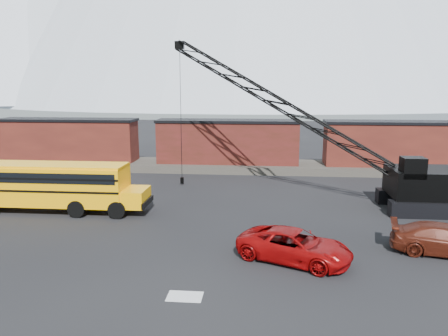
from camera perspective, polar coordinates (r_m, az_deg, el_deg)
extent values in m
plane|color=black|center=(21.70, -4.52, -11.50)|extent=(160.00, 160.00, 0.00)
cube|color=silver|center=(359.78, 4.87, 11.52)|extent=(800.00, 80.00, 24.00)
cube|color=#4D473F|center=(42.63, 0.50, 0.25)|extent=(120.00, 5.00, 0.70)
cube|color=#401712|center=(46.42, -19.62, 3.43)|extent=(13.50, 2.90, 4.00)
cube|color=black|center=(46.22, -19.79, 5.95)|extent=(13.70, 3.10, 0.25)
cube|color=black|center=(48.56, -24.00, 1.40)|extent=(2.20, 2.40, 0.60)
cube|color=black|center=(45.06, -14.63, 1.31)|extent=(2.20, 2.40, 0.60)
cube|color=#581A18|center=(42.26, 0.50, 3.38)|extent=(13.50, 2.90, 4.00)
cube|color=black|center=(42.04, 0.51, 6.15)|extent=(13.70, 3.10, 0.25)
cube|color=black|center=(43.07, -5.08, 1.20)|extent=(2.20, 2.40, 0.60)
cube|color=black|center=(42.38, 6.17, 1.02)|extent=(2.20, 2.40, 0.60)
cube|color=#401712|center=(43.92, 21.81, 2.89)|extent=(13.50, 2.90, 4.00)
cube|color=black|center=(43.71, 22.01, 5.55)|extent=(13.70, 3.10, 0.25)
cube|color=black|center=(43.17, 16.30, 0.82)|extent=(2.20, 2.40, 0.60)
cube|color=black|center=(45.53, 26.73, 0.59)|extent=(2.20, 2.40, 0.60)
cube|color=silver|center=(18.04, -5.14, -16.37)|extent=(1.40, 0.90, 0.02)
cube|color=#FFAA05|center=(30.63, -21.75, -2.04)|extent=(10.00, 2.50, 2.50)
cube|color=#FFAA05|center=(28.70, -11.62, -3.75)|extent=(1.60, 2.30, 1.10)
cube|color=#FFAA05|center=(30.38, -21.92, 0.35)|extent=(10.00, 2.30, 0.18)
cube|color=black|center=(29.40, -22.95, -1.25)|extent=(9.60, 0.05, 0.65)
cube|color=black|center=(31.59, -20.81, -0.30)|extent=(9.60, 0.05, 0.65)
cube|color=black|center=(28.54, -9.96, -4.39)|extent=(0.15, 2.45, 0.35)
cylinder|color=black|center=(33.63, -26.20, -3.47)|extent=(1.10, 0.35, 1.10)
cylinder|color=black|center=(28.98, -18.71, -5.10)|extent=(1.10, 0.35, 1.10)
cylinder|color=black|center=(31.01, -17.00, -3.95)|extent=(1.10, 0.35, 1.10)
cylinder|color=black|center=(28.03, -13.82, -5.36)|extent=(1.10, 0.35, 1.10)
cylinder|color=black|center=(30.13, -12.40, -4.16)|extent=(1.10, 0.35, 1.10)
imported|color=#910707|center=(21.19, 9.21, -10.00)|extent=(5.94, 4.48, 1.50)
imported|color=#4B180D|center=(24.28, 26.97, -8.35)|extent=(5.49, 3.20, 1.49)
cube|color=black|center=(30.49, 25.79, -4.94)|extent=(5.50, 1.00, 1.00)
cube|color=black|center=(33.40, 23.92, -3.46)|extent=(5.50, 1.00, 1.00)
cube|color=black|center=(31.62, 25.01, -1.71)|extent=(4.80, 3.60, 1.80)
cube|color=black|center=(29.83, 23.43, 0.06)|extent=(1.40, 1.20, 1.30)
cube|color=black|center=(29.32, 23.75, -0.15)|extent=(1.20, 0.06, 0.90)
cube|color=black|center=(35.79, -5.83, 15.68)|extent=(0.70, 0.50, 0.60)
cylinder|color=black|center=(35.76, -5.65, 6.66)|extent=(0.04, 0.04, 10.95)
cube|color=black|center=(36.53, -5.50, -1.62)|extent=(0.25, 0.25, 0.50)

